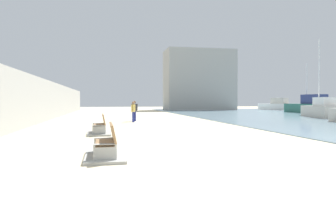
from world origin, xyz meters
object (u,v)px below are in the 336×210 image
(person_walking, at_px, (133,110))
(boat_mid_bay, at_px, (310,106))
(boat_far_right, at_px, (276,105))
(person_standing, at_px, (135,109))
(boat_far_left, at_px, (321,109))
(bench_far, at_px, (100,129))
(bench_near, at_px, (106,150))

(person_walking, bearing_deg, boat_mid_bay, 28.13)
(boat_far_right, bearing_deg, person_standing, -136.98)
(person_walking, height_order, boat_far_left, boat_far_left)
(bench_far, distance_m, person_standing, 9.84)
(boat_far_left, bearing_deg, boat_far_right, 69.19)
(bench_near, height_order, person_standing, person_standing)
(person_standing, bearing_deg, bench_near, -97.90)
(person_walking, distance_m, boat_mid_bay, 27.44)
(person_walking, height_order, person_standing, person_standing)
(boat_far_left, bearing_deg, bench_far, -151.46)
(person_walking, xyz_separation_m, boat_far_right, (27.28, 26.55, -0.09))
(bench_near, distance_m, boat_mid_bay, 38.09)
(person_standing, bearing_deg, boat_far_right, 43.02)
(bench_far, bearing_deg, boat_mid_bay, 38.53)
(bench_near, height_order, boat_far_left, boat_far_left)
(person_walking, distance_m, boat_far_right, 38.07)
(bench_far, bearing_deg, boat_far_right, 49.56)
(person_walking, bearing_deg, boat_far_left, 9.45)
(bench_far, xyz_separation_m, person_standing, (2.53, 9.48, 0.71))
(bench_near, distance_m, person_standing, 16.14)
(person_standing, relative_size, boat_far_right, 0.23)
(bench_near, distance_m, bench_far, 6.50)
(person_standing, xyz_separation_m, boat_far_right, (27.08, 25.26, -0.12))
(bench_near, bearing_deg, boat_mid_bay, 46.50)
(person_walking, distance_m, boat_far_left, 18.60)
(bench_far, xyz_separation_m, boat_mid_bay, (26.53, 21.12, 0.70))
(boat_far_left, bearing_deg, person_standing, -174.44)
(bench_near, bearing_deg, person_standing, 82.10)
(bench_near, height_order, boat_mid_bay, boat_mid_bay)
(person_standing, bearing_deg, boat_far_left, 5.56)
(boat_far_left, relative_size, boat_mid_bay, 1.06)
(boat_far_left, distance_m, boat_far_right, 25.14)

